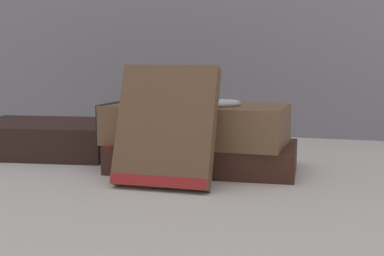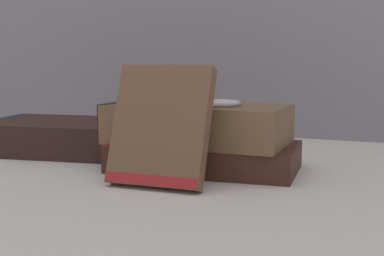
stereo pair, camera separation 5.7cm
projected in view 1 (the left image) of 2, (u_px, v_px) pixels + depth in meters
name	position (u px, v px, depth m)	size (l,w,h in m)	color
ground_plane	(192.00, 173.00, 0.69)	(3.00, 3.00, 0.00)	silver
book_flat_bottom	(200.00, 156.00, 0.71)	(0.25, 0.15, 0.04)	#422319
book_flat_top	(191.00, 124.00, 0.71)	(0.23, 0.12, 0.05)	brown
book_side_left	(43.00, 138.00, 0.83)	(0.24, 0.19, 0.05)	#331E19
book_leaning_front	(166.00, 131.00, 0.61)	(0.11, 0.07, 0.14)	brown
pocket_watch	(217.00, 103.00, 0.69)	(0.06, 0.06, 0.01)	white
reading_glasses	(184.00, 147.00, 0.87)	(0.11, 0.06, 0.00)	#ADADB2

